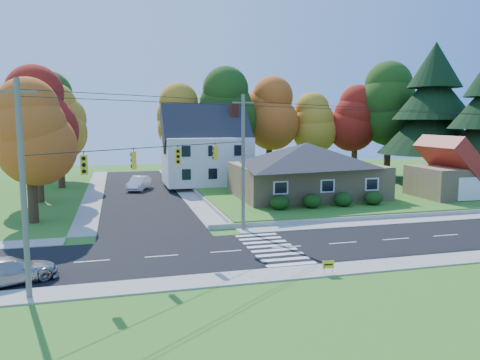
% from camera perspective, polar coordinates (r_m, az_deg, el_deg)
% --- Properties ---
extents(ground, '(120.00, 120.00, 0.00)m').
position_cam_1_polar(ground, '(30.62, 5.69, -8.16)').
color(ground, '#3D7923').
extents(road_main, '(90.00, 8.00, 0.02)m').
position_cam_1_polar(road_main, '(30.62, 5.69, -8.15)').
color(road_main, black).
rests_on(road_main, ground).
extents(road_cross, '(8.00, 44.00, 0.02)m').
position_cam_1_polar(road_cross, '(54.30, -12.06, -1.45)').
color(road_cross, black).
rests_on(road_cross, ground).
extents(sidewalk_north, '(90.00, 2.00, 0.08)m').
position_cam_1_polar(sidewalk_north, '(35.19, 2.84, -6.02)').
color(sidewalk_north, '#9C9A90').
rests_on(sidewalk_north, ground).
extents(sidewalk_south, '(90.00, 2.00, 0.08)m').
position_cam_1_polar(sidewalk_south, '(26.18, 9.57, -10.85)').
color(sidewalk_south, '#9C9A90').
rests_on(sidewalk_south, ground).
extents(lawn, '(30.00, 30.00, 0.50)m').
position_cam_1_polar(lawn, '(54.53, 10.83, -1.13)').
color(lawn, '#3D7923').
rests_on(lawn, ground).
extents(ranch_house, '(14.60, 10.60, 5.40)m').
position_cam_1_polar(ranch_house, '(47.59, 8.07, 1.37)').
color(ranch_house, tan).
rests_on(ranch_house, lawn).
extents(colonial_house, '(10.40, 8.40, 9.60)m').
position_cam_1_polar(colonial_house, '(56.71, -4.12, 3.71)').
color(colonial_house, silver).
rests_on(colonial_house, lawn).
extents(garage, '(7.30, 6.30, 4.60)m').
position_cam_1_polar(garage, '(51.43, 24.39, 0.75)').
color(garage, tan).
rests_on(garage, lawn).
extents(hedge_row, '(10.70, 1.70, 1.27)m').
position_cam_1_polar(hedge_row, '(42.06, 10.65, -2.40)').
color(hedge_row, '#163A10').
rests_on(hedge_row, lawn).
extents(traffic_infrastructure, '(38.10, 10.66, 10.00)m').
position_cam_1_polar(traffic_infrastructure, '(30.88, 4.67, 1.71)').
color(traffic_infrastructure, '#666059').
rests_on(traffic_infrastructure, ground).
extents(tree_lot_0, '(6.72, 6.72, 12.51)m').
position_cam_1_polar(tree_lot_0, '(62.19, -7.05, 7.43)').
color(tree_lot_0, '#3F2A19').
rests_on(tree_lot_0, lawn).
extents(tree_lot_1, '(7.84, 7.84, 14.60)m').
position_cam_1_polar(tree_lot_1, '(62.32, -1.40, 8.69)').
color(tree_lot_1, '#3F2A19').
rests_on(tree_lot_1, lawn).
extents(tree_lot_2, '(7.28, 7.28, 13.56)m').
position_cam_1_polar(tree_lot_2, '(64.91, 3.61, 8.04)').
color(tree_lot_2, '#3F2A19').
rests_on(tree_lot_2, lawn).
extents(tree_lot_3, '(6.16, 6.16, 11.47)m').
position_cam_1_polar(tree_lot_3, '(66.11, 8.85, 6.83)').
color(tree_lot_3, '#3F2A19').
rests_on(tree_lot_3, lawn).
extents(tree_lot_4, '(6.72, 6.72, 12.51)m').
position_cam_1_polar(tree_lot_4, '(67.84, 13.89, 7.26)').
color(tree_lot_4, '#3F2A19').
rests_on(tree_lot_4, lawn).
extents(tree_lot_5, '(8.40, 8.40, 15.64)m').
position_cam_1_polar(tree_lot_5, '(68.17, 17.74, 8.78)').
color(tree_lot_5, '#3F2A19').
rests_on(tree_lot_5, lawn).
extents(conifer_east_a, '(12.80, 12.80, 16.96)m').
position_cam_1_polar(conifer_east_a, '(62.13, 22.48, 7.93)').
color(conifer_east_a, '#3F2A19').
rests_on(conifer_east_a, lawn).
extents(tree_west_0, '(6.16, 6.16, 11.47)m').
position_cam_1_polar(tree_west_0, '(40.19, -24.32, 5.26)').
color(tree_west_0, '#3F2A19').
rests_on(tree_west_0, ground).
extents(tree_west_1, '(7.28, 7.28, 13.56)m').
position_cam_1_polar(tree_west_1, '(50.21, -23.65, 7.08)').
color(tree_west_1, '#3F2A19').
rests_on(tree_west_1, ground).
extents(tree_west_2, '(6.72, 6.72, 12.51)m').
position_cam_1_polar(tree_west_2, '(60.00, -21.21, 6.52)').
color(tree_west_2, '#3F2A19').
rests_on(tree_west_2, ground).
extents(tree_west_3, '(7.84, 7.84, 14.60)m').
position_cam_1_polar(tree_west_3, '(68.18, -22.20, 7.61)').
color(tree_west_3, '#3F2A19').
rests_on(tree_west_3, ground).
extents(silver_sedan, '(4.96, 3.55, 1.33)m').
position_cam_1_polar(silver_sedan, '(26.43, -26.29, -9.88)').
color(silver_sedan, '#ADADAD').
rests_on(silver_sedan, road_main).
extents(white_car, '(3.18, 5.14, 1.60)m').
position_cam_1_polar(white_car, '(55.76, -12.22, -0.38)').
color(white_car, silver).
rests_on(white_car, road_cross).
extents(fire_hydrant, '(0.42, 0.33, 0.75)m').
position_cam_1_polar(fire_hydrant, '(35.38, 0.44, -5.40)').
color(fire_hydrant, yellow).
rests_on(fire_hydrant, ground).
extents(yard_sign, '(0.63, 0.11, 0.79)m').
position_cam_1_polar(yard_sign, '(25.52, 10.72, -10.13)').
color(yard_sign, black).
rests_on(yard_sign, ground).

